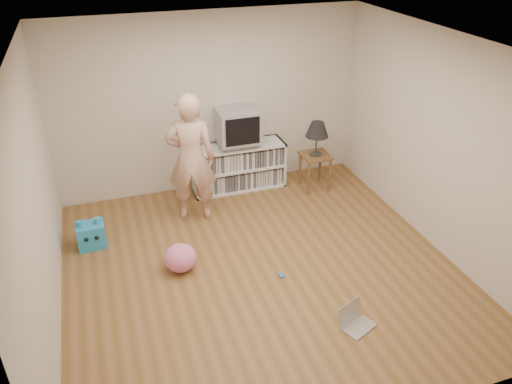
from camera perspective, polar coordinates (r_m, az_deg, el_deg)
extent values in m
plane|color=brown|center=(6.02, 0.47, -8.69)|extent=(4.50, 4.50, 0.00)
cube|color=beige|center=(7.31, -5.31, 9.98)|extent=(4.50, 0.02, 2.60)
cube|color=beige|center=(3.63, 12.49, -13.05)|extent=(4.50, 0.02, 2.60)
cube|color=beige|center=(5.13, -23.97, -1.40)|extent=(0.02, 4.50, 2.60)
cube|color=beige|center=(6.35, 20.18, 5.19)|extent=(0.02, 4.50, 2.60)
cube|color=white|center=(4.87, 0.60, 16.19)|extent=(4.50, 4.50, 0.01)
cube|color=white|center=(7.74, -2.49, 3.58)|extent=(1.40, 0.03, 0.70)
cube|color=white|center=(7.41, -7.12, 2.16)|extent=(0.03, 0.45, 0.70)
cube|color=white|center=(7.76, 2.81, 3.64)|extent=(0.03, 0.45, 0.70)
cube|color=white|center=(7.71, -2.00, 0.69)|extent=(1.40, 0.45, 0.03)
cube|color=white|center=(7.56, -2.05, 2.93)|extent=(1.34, 0.45, 0.03)
cube|color=white|center=(7.41, -2.09, 5.25)|extent=(1.40, 0.45, 0.03)
cube|color=silver|center=(7.56, -2.05, 2.93)|extent=(1.26, 0.36, 0.64)
cube|color=gray|center=(7.39, -2.10, 5.60)|extent=(0.45, 0.35, 0.07)
cube|color=#99999E|center=(7.28, -2.14, 7.65)|extent=(0.60, 0.52, 0.50)
cube|color=black|center=(7.05, -1.52, 6.90)|extent=(0.50, 0.01, 0.40)
cylinder|color=brown|center=(7.44, 6.05, 1.55)|extent=(0.04, 0.04, 0.52)
cylinder|color=brown|center=(7.58, 8.40, 1.92)|extent=(0.04, 0.04, 0.52)
cylinder|color=brown|center=(7.72, 5.03, 2.67)|extent=(0.04, 0.04, 0.52)
cylinder|color=brown|center=(7.85, 7.32, 3.01)|extent=(0.04, 0.04, 0.52)
cube|color=brown|center=(7.52, 6.82, 4.17)|extent=(0.42, 0.42, 0.03)
cylinder|color=#333333|center=(7.51, 6.83, 4.36)|extent=(0.18, 0.18, 0.02)
cylinder|color=#333333|center=(7.44, 6.91, 5.56)|extent=(0.02, 0.02, 0.32)
imported|color=beige|center=(6.60, -7.44, 3.80)|extent=(0.74, 0.58, 1.78)
cube|color=silver|center=(5.38, 11.59, -14.82)|extent=(0.40, 0.35, 0.02)
cube|color=silver|center=(5.35, 10.71, -13.34)|extent=(0.33, 0.20, 0.22)
cube|color=black|center=(5.35, 10.71, -13.34)|extent=(0.29, 0.16, 0.18)
cube|color=#4167AF|center=(5.91, 2.94, -9.47)|extent=(0.07, 0.09, 0.02)
cube|color=#2295D1|center=(6.63, -18.31, -4.71)|extent=(0.34, 0.27, 0.32)
cylinder|color=#2295D1|center=(6.53, -19.50, -3.43)|extent=(0.08, 0.08, 0.07)
cylinder|color=#2295D1|center=(6.52, -17.64, -3.12)|extent=(0.08, 0.08, 0.07)
sphere|color=black|center=(6.50, -18.82, -5.19)|extent=(0.05, 0.05, 0.05)
sphere|color=black|center=(6.49, -17.73, -5.01)|extent=(0.05, 0.05, 0.05)
ellipsoid|color=pink|center=(5.97, -8.64, -7.45)|extent=(0.42, 0.42, 0.33)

